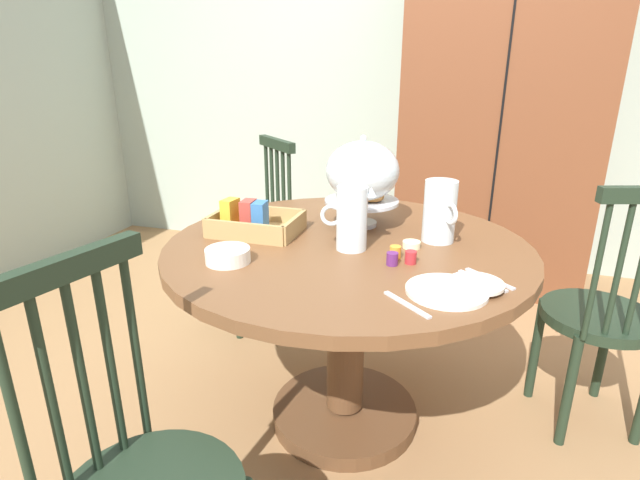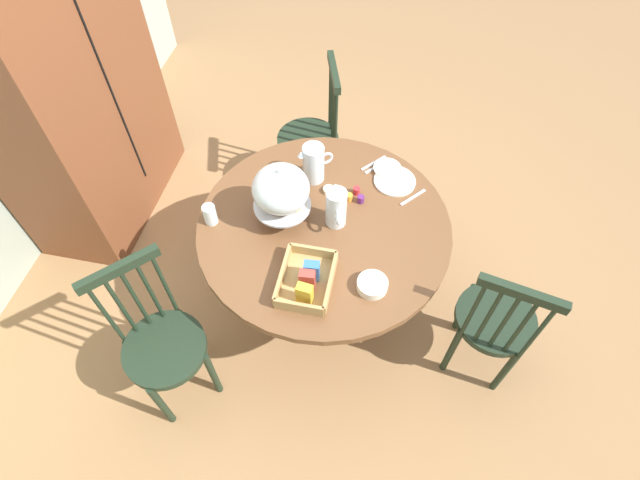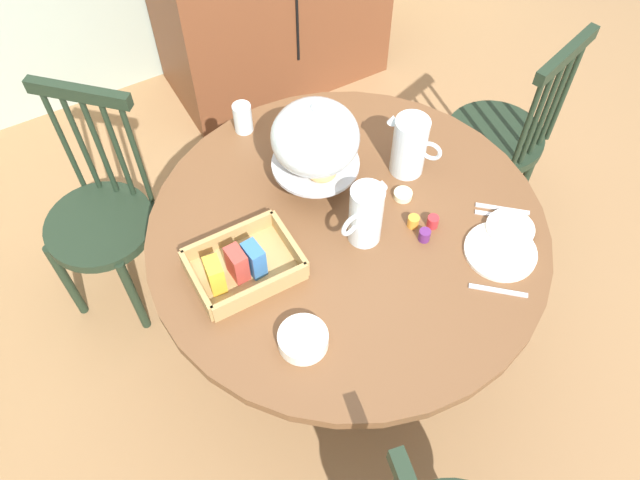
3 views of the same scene
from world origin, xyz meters
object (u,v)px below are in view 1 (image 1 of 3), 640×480
windsor_chair_near_window (256,241)px  orange_juice_pitcher (439,214)px  cereal_basket (253,223)px  wooden_armoire (498,126)px  china_plate_large (446,291)px  china_plate_small (476,283)px  drinking_glass (357,190)px  dining_table (346,295)px  cereal_bowl (228,255)px  butter_dish (411,244)px  milk_pitcher (351,221)px  pastry_stand_with_dome (362,175)px  windsor_chair_facing_door (602,319)px

windsor_chair_near_window → orange_juice_pitcher: (0.95, -0.54, 0.38)m
orange_juice_pitcher → cereal_basket: 0.67m
wooden_armoire → china_plate_large: size_ratio=8.91×
wooden_armoire → windsor_chair_near_window: bearing=-141.7°
china_plate_small → windsor_chair_near_window: bearing=139.7°
windsor_chair_near_window → cereal_basket: bearing=-65.5°
windsor_chair_near_window → drinking_glass: (0.56, -0.11, 0.34)m
dining_table → orange_juice_pitcher: 0.44m
china_plate_small → drinking_glass: 0.96m
cereal_basket → cereal_bowl: 0.29m
drinking_glass → dining_table: bearing=-80.1°
cereal_bowl → butter_dish: size_ratio=2.33×
milk_pitcher → china_plate_small: bearing=-27.2°
china_plate_small → butter_dish: bearing=127.2°
orange_juice_pitcher → butter_dish: (-0.08, -0.10, -0.09)m
windsor_chair_near_window → orange_juice_pitcher: bearing=-29.7°
dining_table → pastry_stand_with_dome: pastry_stand_with_dome is taller
dining_table → orange_juice_pitcher: (0.30, 0.11, 0.30)m
wooden_armoire → windsor_chair_facing_door: (0.38, -1.32, -0.53)m
orange_juice_pitcher → cereal_bowl: size_ratio=1.53×
orange_juice_pitcher → cereal_basket: size_ratio=0.68×
pastry_stand_with_dome → china_plate_large: size_ratio=1.56×
windsor_chair_near_window → china_plate_small: bearing=-40.3°
windsor_chair_near_window → orange_juice_pitcher: windsor_chair_near_window is taller
windsor_chair_near_window → windsor_chair_facing_door: bearing=-14.5°
milk_pitcher → cereal_bowl: bearing=-145.9°
windsor_chair_near_window → china_plate_large: bearing=-43.8°
china_plate_large → milk_pitcher: bearing=142.0°
wooden_armoire → cereal_bowl: size_ratio=14.00×
butter_dish → windsor_chair_near_window: bearing=143.8°
dining_table → pastry_stand_with_dome: bearing=89.8°
windsor_chair_near_window → china_plate_small: (1.08, -0.92, 0.30)m
milk_pitcher → dining_table: bearing=115.1°
wooden_armoire → china_plate_small: bearing=-92.6°
windsor_chair_facing_door → cereal_bowl: (-1.21, -0.54, 0.31)m
cereal_bowl → butter_dish: cereal_bowl is taller
dining_table → windsor_chair_near_window: bearing=134.9°
windsor_chair_facing_door → drinking_glass: bearing=163.7°
china_plate_large → cereal_bowl: cereal_bowl is taller
milk_pitcher → cereal_bowl: milk_pitcher is taller
windsor_chair_facing_door → china_plate_small: (-0.47, -0.52, 0.30)m
milk_pitcher → drinking_glass: milk_pitcher is taller
windsor_chair_near_window → windsor_chair_facing_door: (1.55, -0.40, 0.00)m
windsor_chair_near_window → pastry_stand_with_dome: bearing=-34.5°
butter_dish → orange_juice_pitcher: bearing=51.0°
orange_juice_pitcher → china_plate_large: orange_juice_pitcher is taller
windsor_chair_near_window → drinking_glass: size_ratio=8.86×
orange_juice_pitcher → cereal_basket: orange_juice_pitcher is taller
pastry_stand_with_dome → china_plate_large: 0.65m
milk_pitcher → cereal_bowl: (-0.34, -0.23, -0.07)m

